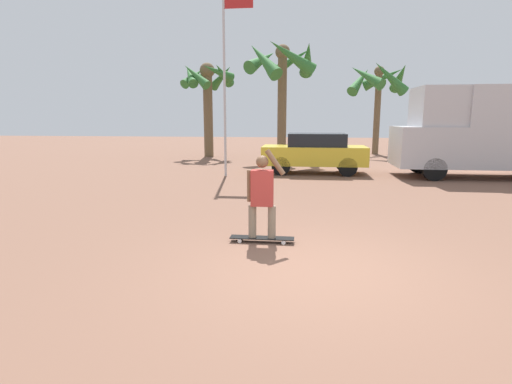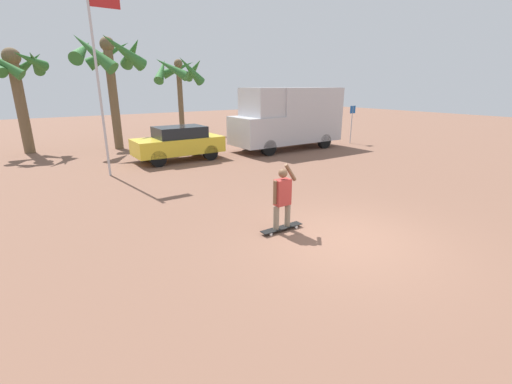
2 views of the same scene
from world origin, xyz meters
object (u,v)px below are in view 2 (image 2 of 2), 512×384
Objects in this scene: parked_car_yellow at (179,143)px; palm_tree_center_background at (109,59)px; camper_van at (289,117)px; palm_tree_far_left at (14,72)px; flagpole at (99,72)px; person_skateboarder at (282,195)px; street_sign at (352,119)px; skateboard at (282,228)px; palm_tree_near_van at (179,72)px.

palm_tree_center_background reaches higher than parked_car_yellow.
camper_van is 13.94m from palm_tree_far_left.
camper_van is 0.93× the size of flagpole.
person_skateboarder is 0.23× the size of flagpole.
street_sign is at bearing -24.02° from palm_tree_far_left.
skateboard is 0.83m from person_skateboarder.
person_skateboarder is 9.23m from parked_car_yellow.
person_skateboarder is 14.54m from palm_tree_center_background.
palm_tree_far_left is 18.12m from street_sign.
palm_tree_near_van is 0.90× the size of palm_tree_center_background.
skateboard is 0.51× the size of street_sign.
flagpole is (-3.27, -1.15, 3.00)m from parked_car_yellow.
flagpole reaches higher than person_skateboarder.
palm_tree_center_background reaches higher than person_skateboarder.
camper_van is 1.21× the size of palm_tree_far_left.
street_sign is at bearing -5.86° from parked_car_yellow.
palm_tree_near_van is 2.43× the size of street_sign.
camper_van is at bearing -75.98° from palm_tree_near_van.
street_sign is (12.17, -5.95, -3.27)m from palm_tree_center_background.
palm_tree_near_van reaches higher than skateboard.
palm_tree_center_background reaches higher than palm_tree_far_left.
person_skateboarder is at bearing -145.40° from street_sign.
palm_tree_near_van is (5.02, 18.11, 3.38)m from person_skateboarder.
palm_tree_center_background is at bearing -17.73° from palm_tree_far_left.
parked_car_yellow is at bearing -47.00° from palm_tree_far_left.
flagpole is at bearing 105.01° from person_skateboarder.
camper_van is 6.32m from parked_car_yellow.
person_skateboarder is 8.80m from flagpole.
street_sign reaches higher than person_skateboarder.
person_skateboarder is 0.70× the size of street_sign.
person_skateboarder is 14.23m from street_sign.
flagpole is at bearing -125.40° from palm_tree_near_van.
palm_tree_near_van is at bearing 74.50° from skateboard.
palm_tree_near_van is (3.90, 8.94, 3.44)m from parked_car_yellow.
skateboard is at bearing -0.00° from person_skateboarder.
palm_tree_far_left reaches higher than skateboard.
palm_tree_center_background is (-1.58, 4.87, 3.87)m from parked_car_yellow.
person_skateboarder is 0.25× the size of camper_van.
skateboard is 16.55m from palm_tree_far_left.
palm_tree_near_van is 12.39m from flagpole.
person_skateboarder reaches higher than parked_car_yellow.
parked_car_yellow is 1.81× the size of street_sign.
palm_tree_center_background is 1.16× the size of palm_tree_far_left.
palm_tree_far_left is (-12.04, 6.66, 2.27)m from camper_van.
parked_car_yellow is 0.75× the size of palm_tree_near_van.
palm_tree_far_left is at bearing 162.27° from palm_tree_center_background.
flagpole reaches higher than camper_van.
palm_tree_center_background is (-0.46, 14.03, 3.81)m from person_skateboarder.
flagpole is 3.01× the size of street_sign.
person_skateboarder is at bearing 180.00° from skateboard.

